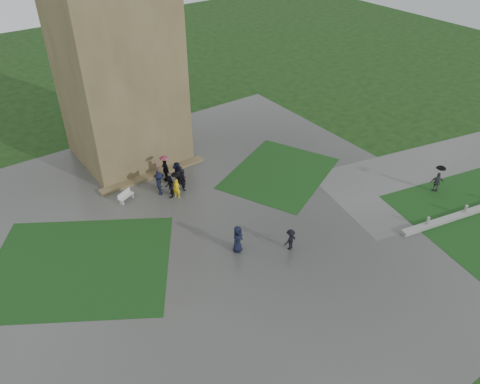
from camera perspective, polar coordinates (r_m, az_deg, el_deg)
ground at (r=30.83m, az=-1.45°, el=-6.74°), size 120.00×120.00×0.00m
plaza at (r=32.11m, az=-3.48°, el=-4.80°), size 34.00×34.00×0.02m
lawn_inset_left at (r=31.20m, az=-18.93°, el=-8.42°), size 14.10×13.46×0.01m
lawn_inset_right at (r=38.18m, az=4.84°, el=2.30°), size 11.12×10.15×0.01m
tower at (r=38.29m, az=-15.01°, el=16.25°), size 8.00×8.00×18.00m
tower_plinth at (r=38.28m, az=-10.47°, el=2.08°), size 9.00×0.80×0.22m
bench at (r=35.72m, az=-13.78°, el=-0.46°), size 1.38×0.93×0.77m
visitor_cluster at (r=36.08m, az=-8.76°, el=2.00°), size 2.96×3.47×2.49m
pedestrian_mid at (r=29.94m, az=-0.29°, el=-5.75°), size 1.12×1.00×1.91m
pedestrian_near at (r=30.39m, az=6.16°, el=-5.77°), size 1.03×0.61×1.51m
pedestrian_path at (r=38.30m, az=23.00°, el=1.47°), size 1.06×1.07×2.28m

